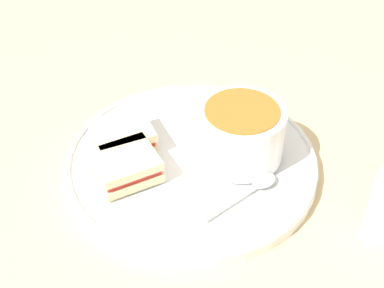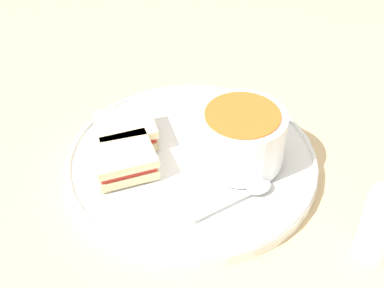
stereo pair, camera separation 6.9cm
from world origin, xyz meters
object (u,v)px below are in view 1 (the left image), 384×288
object	(u,v)px
sandwich_half_near	(122,137)
sandwich_half_far	(126,166)
spoon	(259,184)
soup_bowl	(241,132)

from	to	relation	value
sandwich_half_near	sandwich_half_far	world-z (taller)	same
sandwich_half_near	sandwich_half_far	bearing A→B (deg)	-67.25
sandwich_half_near	spoon	bearing A→B (deg)	-10.88
soup_bowl	sandwich_half_far	distance (m)	0.15
sandwich_half_near	soup_bowl	bearing A→B (deg)	6.45
spoon	sandwich_half_near	world-z (taller)	sandwich_half_near
soup_bowl	sandwich_half_far	xyz separation A→B (m)	(-0.13, -0.07, -0.02)
soup_bowl	sandwich_half_near	bearing A→B (deg)	-173.55
soup_bowl	spoon	size ratio (longest dim) A/B	1.13
soup_bowl	sandwich_half_near	xyz separation A→B (m)	(-0.16, -0.02, -0.02)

